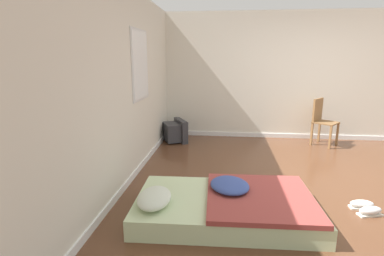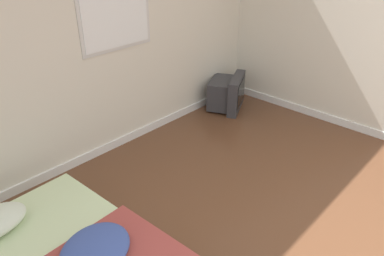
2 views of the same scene
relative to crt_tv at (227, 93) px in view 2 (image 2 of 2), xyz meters
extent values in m
cube|color=silver|center=(-1.86, 0.31, 1.09)|extent=(7.22, 0.06, 2.60)
cube|color=white|center=(-1.86, 0.27, -0.17)|extent=(7.22, 0.02, 0.09)
ellipsoid|color=#384C93|center=(-2.76, -1.07, 0.09)|extent=(0.61, 0.56, 0.11)
cube|color=#333338|center=(-0.04, 0.07, -0.01)|extent=(0.55, 0.46, 0.36)
cube|color=#333338|center=(0.05, -0.10, 0.01)|extent=(0.58, 0.37, 0.44)
cube|color=black|center=(0.08, -0.16, 0.02)|extent=(0.44, 0.22, 0.32)
camera|label=1|loc=(-5.86, -1.01, 1.46)|focal=28.00mm
camera|label=2|loc=(-3.61, -2.71, 1.92)|focal=35.00mm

